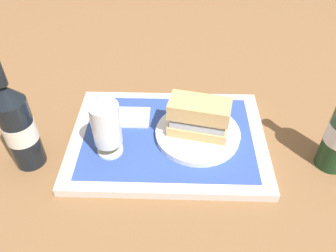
{
  "coord_description": "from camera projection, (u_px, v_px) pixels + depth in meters",
  "views": [
    {
      "loc": [
        -0.02,
        0.56,
        0.56
      ],
      "look_at": [
        0.0,
        0.0,
        0.05
      ],
      "focal_mm": 36.66,
      "sensor_mm": 36.0,
      "label": 1
    }
  ],
  "objects": [
    {
      "name": "napkin_folded",
      "position": [
        131.0,
        117.0,
        0.82
      ],
      "size": [
        0.09,
        0.07,
        0.01
      ],
      "primitive_type": "cube",
      "color": "white",
      "rests_on": "placemat"
    },
    {
      "name": "plate",
      "position": [
        198.0,
        134.0,
        0.77
      ],
      "size": [
        0.19,
        0.19,
        0.01
      ],
      "primitive_type": "cylinder",
      "color": "white",
      "rests_on": "placemat"
    },
    {
      "name": "sandwich",
      "position": [
        197.0,
        117.0,
        0.74
      ],
      "size": [
        0.14,
        0.09,
        0.08
      ],
      "rotation": [
        0.0,
        0.0,
        -0.2
      ],
      "color": "tan",
      "rests_on": "plate"
    },
    {
      "name": "tray",
      "position": [
        168.0,
        139.0,
        0.79
      ],
      "size": [
        0.44,
        0.32,
        0.02
      ],
      "primitive_type": "cube",
      "color": "silver",
      "rests_on": "ground_plane"
    },
    {
      "name": "beer_bottle",
      "position": [
        18.0,
        125.0,
        0.68
      ],
      "size": [
        0.07,
        0.07,
        0.27
      ],
      "color": "black",
      "rests_on": "ground_plane"
    },
    {
      "name": "placemat",
      "position": [
        168.0,
        136.0,
        0.78
      ],
      "size": [
        0.38,
        0.27,
        0.0
      ],
      "primitive_type": "cube",
      "color": "#2D4793",
      "rests_on": "tray"
    },
    {
      "name": "beer_glass",
      "position": [
        107.0,
        127.0,
        0.7
      ],
      "size": [
        0.06,
        0.06,
        0.12
      ],
      "color": "silver",
      "rests_on": "placemat"
    },
    {
      "name": "ground_plane",
      "position": [
        168.0,
        142.0,
        0.79
      ],
      "size": [
        3.0,
        3.0,
        0.0
      ],
      "primitive_type": "plane",
      "color": "brown"
    }
  ]
}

